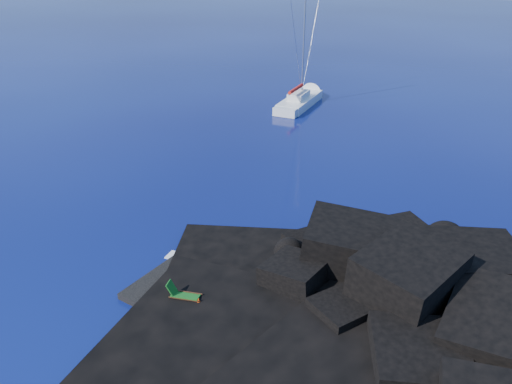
# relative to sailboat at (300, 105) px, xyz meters

# --- Properties ---
(ground) EXTENTS (400.00, 400.00, 0.00)m
(ground) POSITION_rel_sailboat_xyz_m (5.67, -36.25, 0.00)
(ground) COLOR #030335
(ground) RESTS_ON ground
(headland) EXTENTS (24.00, 24.00, 3.60)m
(headland) POSITION_rel_sailboat_xyz_m (18.67, -33.25, 0.00)
(headland) COLOR black
(headland) RESTS_ON ground
(beach) EXTENTS (9.08, 6.86, 0.70)m
(beach) POSITION_rel_sailboat_xyz_m (10.17, -35.75, 0.00)
(beach) COLOR black
(beach) RESTS_ON ground
(surf_foam) EXTENTS (10.00, 8.00, 0.06)m
(surf_foam) POSITION_rel_sailboat_xyz_m (10.67, -31.25, 0.00)
(surf_foam) COLOR white
(surf_foam) RESTS_ON ground
(sailboat) EXTENTS (3.50, 13.62, 14.15)m
(sailboat) POSITION_rel_sailboat_xyz_m (0.00, 0.00, 0.00)
(sailboat) COLOR white
(sailboat) RESTS_ON ground
(deck_chair) EXTENTS (1.78, 1.11, 1.14)m
(deck_chair) POSITION_rel_sailboat_xyz_m (9.20, -37.13, 0.92)
(deck_chair) COLOR #15621B
(deck_chair) RESTS_ON beach
(towel) EXTENTS (2.02, 1.37, 0.05)m
(towel) POSITION_rel_sailboat_xyz_m (9.68, -34.56, 0.37)
(towel) COLOR white
(towel) RESTS_ON beach
(sunbather) EXTENTS (1.76, 0.89, 0.23)m
(sunbather) POSITION_rel_sailboat_xyz_m (9.68, -34.56, 0.51)
(sunbather) COLOR tan
(sunbather) RESTS_ON towel
(marker_cone) EXTENTS (0.45, 0.45, 0.53)m
(marker_cone) POSITION_rel_sailboat_xyz_m (10.02, -37.16, 0.62)
(marker_cone) COLOR #E4400C
(marker_cone) RESTS_ON beach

